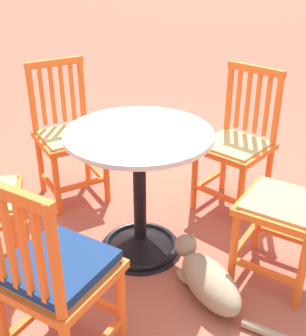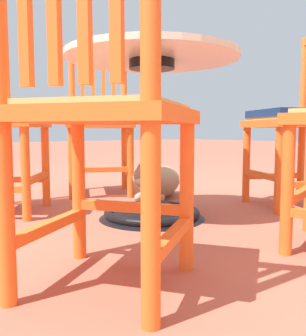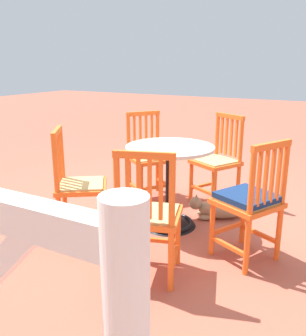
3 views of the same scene
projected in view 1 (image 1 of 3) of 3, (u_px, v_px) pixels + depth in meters
The scene contains 7 objects.
ground_plane at pixel (164, 242), 2.62m from camera, with size 24.00×24.00×0.00m, color #AD5642.
cafe_table at pixel (140, 207), 2.44m from camera, with size 0.76×0.76×0.73m.
orange_chair_tucked_in at pixel (55, 275), 1.71m from camera, with size 0.54×0.54×0.91m.
orange_chair_at_corner at pixel (290, 207), 2.16m from camera, with size 0.54×0.54×0.91m.
orange_chair_near_fence at pixel (237, 146), 2.79m from camera, with size 0.56×0.56×0.91m.
orange_chair_by_planter at pixel (68, 137), 2.91m from camera, with size 0.56×0.56×0.91m.
tabby_cat at pixel (207, 278), 2.21m from camera, with size 0.56×0.55×0.23m.
Camera 1 is at (-2.12, -0.11, 1.60)m, focal length 47.61 mm.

